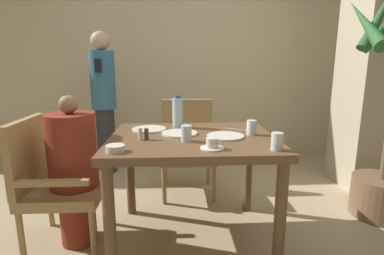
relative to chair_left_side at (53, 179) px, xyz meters
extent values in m
plane|color=tan|center=(0.95, 0.00, -0.47)|extent=(16.00, 16.00, 0.00)
cube|color=beige|center=(0.95, 2.02, 0.93)|extent=(8.00, 0.06, 2.80)
cube|color=#BCAD8E|center=(2.80, 0.91, 0.88)|extent=(0.56, 0.56, 2.70)
cube|color=brown|center=(0.95, 0.00, 0.26)|extent=(1.11, 0.91, 0.05)
cylinder|color=brown|center=(0.45, -0.40, -0.12)|extent=(0.07, 0.07, 0.71)
cylinder|color=brown|center=(1.44, -0.40, -0.12)|extent=(0.07, 0.07, 0.71)
cylinder|color=brown|center=(0.45, 0.40, -0.12)|extent=(0.07, 0.07, 0.71)
cylinder|color=brown|center=(1.44, 0.40, -0.12)|extent=(0.07, 0.07, 0.71)
cube|color=#A88451|center=(0.08, 0.00, -0.09)|extent=(0.50, 0.50, 0.07)
cube|color=#A88451|center=(-0.15, 0.00, 0.18)|extent=(0.05, 0.50, 0.47)
cube|color=#A88451|center=(0.08, 0.23, 0.07)|extent=(0.45, 0.04, 0.04)
cube|color=#A88451|center=(0.08, -0.23, 0.07)|extent=(0.45, 0.04, 0.04)
cylinder|color=#A88451|center=(0.30, 0.22, -0.30)|extent=(0.04, 0.04, 0.35)
cylinder|color=#A88451|center=(0.30, -0.22, -0.30)|extent=(0.04, 0.04, 0.35)
cylinder|color=#A88451|center=(-0.14, 0.22, -0.30)|extent=(0.04, 0.04, 0.35)
cylinder|color=#A88451|center=(-0.14, -0.22, -0.30)|extent=(0.04, 0.04, 0.35)
cylinder|color=maroon|center=(0.14, 0.00, -0.26)|extent=(0.24, 0.24, 0.42)
cylinder|color=maroon|center=(0.14, 0.00, 0.20)|extent=(0.32, 0.32, 0.50)
sphere|color=#997051|center=(0.14, 0.00, 0.51)|extent=(0.12, 0.12, 0.12)
cube|color=#A88451|center=(0.95, 0.77, -0.09)|extent=(0.50, 0.50, 0.07)
cube|color=#A88451|center=(0.95, 1.00, 0.18)|extent=(0.50, 0.05, 0.47)
cube|color=#A88451|center=(1.18, 0.77, 0.07)|extent=(0.04, 0.45, 0.04)
cube|color=#A88451|center=(0.72, 0.77, 0.07)|extent=(0.04, 0.45, 0.04)
cylinder|color=#A88451|center=(1.17, 0.55, -0.30)|extent=(0.04, 0.04, 0.35)
cylinder|color=#A88451|center=(0.73, 0.55, -0.30)|extent=(0.04, 0.04, 0.35)
cylinder|color=#A88451|center=(1.17, 0.99, -0.30)|extent=(0.04, 0.04, 0.35)
cylinder|color=#A88451|center=(0.73, 0.99, -0.30)|extent=(0.04, 0.04, 0.35)
cylinder|color=#2D2D33|center=(0.04, 1.42, -0.10)|extent=(0.21, 0.21, 0.74)
cylinder|color=teal|center=(0.04, 1.42, 0.58)|extent=(0.27, 0.27, 0.63)
sphere|color=tan|center=(0.04, 1.42, 1.00)|extent=(0.21, 0.21, 0.21)
cube|color=black|center=(0.04, 1.25, 0.74)|extent=(0.07, 0.01, 0.14)
cylinder|color=brown|center=(2.52, 0.24, -0.31)|extent=(0.45, 0.45, 0.33)
cone|color=#285B2D|center=(2.45, 0.41, 1.17)|extent=(0.45, 0.26, 0.63)
cone|color=#285B2D|center=(2.23, 0.28, 1.07)|extent=(0.18, 0.64, 0.46)
cylinder|color=white|center=(0.86, 0.07, 0.29)|extent=(0.25, 0.25, 0.01)
cylinder|color=white|center=(1.17, -0.03, 0.29)|extent=(0.25, 0.25, 0.01)
cylinder|color=white|center=(0.64, 0.21, 0.29)|extent=(0.25, 0.25, 0.01)
cylinder|color=white|center=(1.04, -0.31, 0.29)|extent=(0.14, 0.14, 0.01)
cylinder|color=white|center=(1.04, -0.31, 0.32)|extent=(0.07, 0.07, 0.06)
cylinder|color=white|center=(0.50, -0.34, 0.31)|extent=(0.11, 0.11, 0.04)
cylinder|color=silver|center=(0.85, 0.29, 0.40)|extent=(0.08, 0.08, 0.22)
cylinder|color=#3359B2|center=(0.85, 0.29, 0.52)|extent=(0.04, 0.04, 0.02)
cylinder|color=silver|center=(1.36, 0.02, 0.34)|extent=(0.07, 0.07, 0.10)
cylinder|color=silver|center=(0.90, -0.13, 0.34)|extent=(0.07, 0.07, 0.10)
cylinder|color=silver|center=(1.41, -0.35, 0.34)|extent=(0.07, 0.07, 0.10)
cylinder|color=white|center=(0.61, -0.08, 0.33)|extent=(0.03, 0.03, 0.08)
cylinder|color=#4C3D2D|center=(0.65, -0.08, 0.32)|extent=(0.03, 0.03, 0.07)
cube|color=silver|center=(1.28, 0.19, 0.29)|extent=(0.15, 0.09, 0.00)
cube|color=silver|center=(1.35, 0.15, 0.29)|extent=(0.04, 0.04, 0.00)
camera|label=1|loc=(0.84, -1.96, 0.78)|focal=28.00mm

